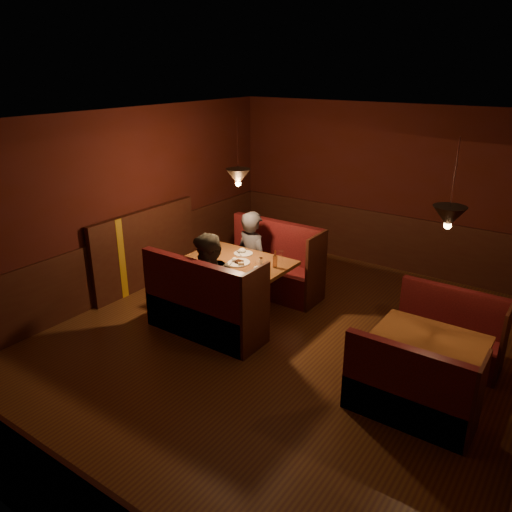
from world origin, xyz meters
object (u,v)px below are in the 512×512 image
Objects in this scene: main_table at (240,272)px; second_bench_near at (409,397)px; main_bench_near at (203,311)px; diner_a at (253,244)px; second_table at (430,349)px; main_bench_far at (273,270)px; diner_b at (210,272)px; second_bench_far at (447,339)px.

main_table is 1.17× the size of second_bench_near.
diner_a is at bearing 97.74° from main_bench_near.
diner_a reaches higher than second_table.
main_bench_far is 0.98× the size of diner_b.
diner_a is at bearing 176.76° from second_bench_far.
diner_b reaches higher than second_bench_far.
main_table is at bearing 91.15° from main_bench_near.
main_bench_far is at bearing -107.91° from diner_a.
main_bench_far reaches higher than second_bench_near.
second_table is 0.74m from second_bench_far.
main_table is at bearing 122.56° from diner_a.
second_bench_far and second_bench_near have the same top height.
main_table is at bearing -91.15° from main_bench_far.
main_bench_near reaches higher than main_table.
main_bench_near is (0.00, -1.75, 0.00)m from main_bench_far.
main_bench_near is at bearing -90.00° from main_bench_far.
main_bench_near reaches higher than second_bench_far.
diner_b is (0.16, -1.23, -0.01)m from diner_a.
main_table is 0.64m from diner_a.
diner_b reaches higher than second_bench_near.
main_bench_far is 3.47m from second_bench_near.
main_bench_near is 2.93m from second_table.
diner_b is (-0.02, -0.66, 0.23)m from main_table.
main_table is at bearing 160.58° from second_bench_near.
diner_b is at bearing 98.86° from main_bench_near.
main_table is 0.91× the size of main_bench_near.
main_bench_near is 1.42× the size of second_table.
main_bench_far is at bearing 88.85° from main_table.
main_bench_near is 1.29× the size of second_bench_far.
diner_a is at bearing -123.07° from main_bench_far.
diner_b is (-2.93, 0.37, 0.57)m from second_bench_near.
second_table is at bearing -92.20° from second_bench_far.
main_bench_far reaches higher than main_table.
diner_b is (-2.90, -0.35, 0.37)m from second_table.
main_table reaches higher than second_bench_far.
diner_a is at bearing 163.86° from second_table.
second_table is at bearing 11.06° from main_bench_near.
second_bench_near reaches higher than second_table.
main_table reaches higher than second_bench_near.
diner_a reaches higher than second_bench_far.
main_bench_far is 1.00× the size of main_bench_near.
main_bench_near reaches higher than second_table.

